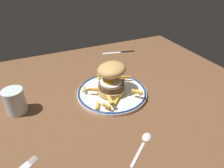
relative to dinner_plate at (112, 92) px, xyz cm
name	(u,v)px	position (x,y,z in cm)	size (l,w,h in cm)	color
ground_plane	(111,104)	(-1.70, -3.27, -2.84)	(118.46, 103.62, 4.00)	brown
dinner_plate	(112,92)	(0.00, 0.00, 0.00)	(26.81, 26.81, 1.60)	white
burger	(111,78)	(-0.12, 0.34, 6.45)	(13.50, 13.46, 11.53)	tan
fries_pile	(113,87)	(0.46, 0.47, 1.90)	(21.27, 23.47, 2.95)	gold
water_glass	(15,102)	(-33.77, 4.02, 2.97)	(6.82, 6.82, 8.71)	silver
knife	(121,52)	(21.13, 34.22, -0.58)	(17.86, 5.59, 0.70)	black
spoon	(145,140)	(-0.85, -25.15, -0.48)	(11.61, 9.42, 0.90)	silver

